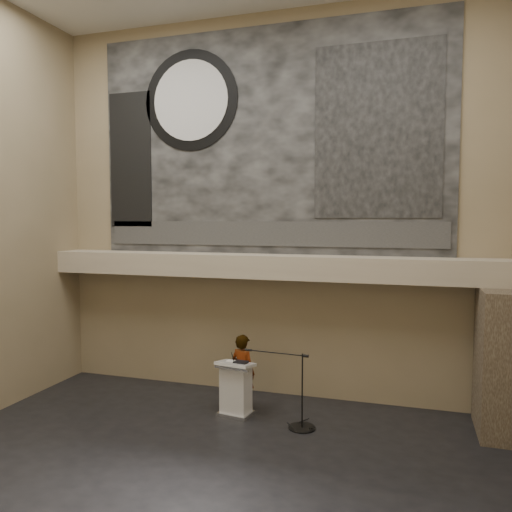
% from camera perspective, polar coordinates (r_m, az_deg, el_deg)
% --- Properties ---
extents(floor, '(10.00, 10.00, 0.00)m').
position_cam_1_polar(floor, '(8.46, -7.03, -23.82)').
color(floor, black).
rests_on(floor, ground).
extents(wall_back, '(10.00, 0.02, 8.50)m').
position_cam_1_polar(wall_back, '(11.24, 1.21, 5.64)').
color(wall_back, '#7F6F50').
rests_on(wall_back, floor).
extents(soffit, '(10.00, 0.80, 0.50)m').
position_cam_1_polar(soffit, '(10.90, 0.62, -1.16)').
color(soffit, tan).
rests_on(soffit, wall_back).
extents(sprinkler_left, '(0.04, 0.04, 0.06)m').
position_cam_1_polar(sprinkler_left, '(11.44, -7.16, -2.35)').
color(sprinkler_left, '#B2893D').
rests_on(sprinkler_left, soffit).
extents(sprinkler_right, '(0.04, 0.04, 0.06)m').
position_cam_1_polar(sprinkler_right, '(10.50, 10.55, -2.98)').
color(sprinkler_right, '#B2893D').
rests_on(sprinkler_right, soffit).
extents(banner, '(8.00, 0.05, 5.00)m').
position_cam_1_polar(banner, '(11.34, 1.18, 12.99)').
color(banner, black).
rests_on(banner, wall_back).
extents(banner_text_strip, '(7.76, 0.02, 0.55)m').
position_cam_1_polar(banner_text_strip, '(11.17, 1.11, 2.57)').
color(banner_text_strip, '#2E2E2E').
rests_on(banner_text_strip, banner).
extents(banner_clock_rim, '(2.30, 0.02, 2.30)m').
position_cam_1_polar(banner_clock_rim, '(12.10, -7.47, 17.21)').
color(banner_clock_rim, black).
rests_on(banner_clock_rim, banner).
extents(banner_clock_face, '(1.84, 0.02, 1.84)m').
position_cam_1_polar(banner_clock_face, '(12.08, -7.51, 17.23)').
color(banner_clock_face, silver).
rests_on(banner_clock_face, banner).
extents(banner_building_print, '(2.60, 0.02, 3.60)m').
position_cam_1_polar(banner_building_print, '(10.90, 13.70, 13.75)').
color(banner_building_print, black).
rests_on(banner_building_print, banner).
extents(banner_brick_print, '(1.10, 0.02, 3.20)m').
position_cam_1_polar(banner_brick_print, '(12.62, -14.15, 10.59)').
color(banner_brick_print, black).
rests_on(banner_brick_print, banner).
extents(stone_pier, '(0.60, 1.40, 2.70)m').
position_cam_1_polar(stone_pier, '(10.40, 25.67, -10.80)').
color(stone_pier, '#403427').
rests_on(stone_pier, floor).
extents(lectern, '(0.78, 0.62, 1.13)m').
position_cam_1_polar(lectern, '(10.43, -2.32, -14.92)').
color(lectern, silver).
rests_on(lectern, floor).
extents(binder, '(0.28, 0.24, 0.04)m').
position_cam_1_polar(binder, '(10.19, -1.75, -12.05)').
color(binder, black).
rests_on(binder, lectern).
extents(papers, '(0.24, 0.32, 0.00)m').
position_cam_1_polar(papers, '(10.29, -2.95, -11.99)').
color(papers, silver).
rests_on(papers, lectern).
extents(speaker_person, '(0.68, 0.56, 1.59)m').
position_cam_1_polar(speaker_person, '(10.65, -1.51, -13.13)').
color(speaker_person, white).
rests_on(speaker_person, floor).
extents(mic_stand, '(1.42, 0.52, 1.45)m').
position_cam_1_polar(mic_stand, '(10.01, 5.05, -17.87)').
color(mic_stand, black).
rests_on(mic_stand, floor).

